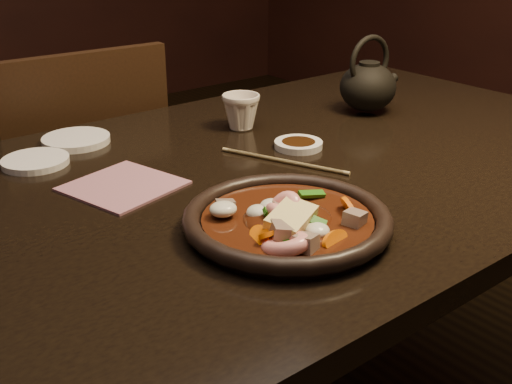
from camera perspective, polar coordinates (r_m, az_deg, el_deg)
table at (r=1.18m, az=0.95°, el=-1.26°), size 1.60×0.90×0.75m
chair at (r=1.72m, az=-15.40°, el=-0.89°), size 0.44×0.44×0.89m
plate at (r=0.92m, az=2.79°, el=-2.56°), size 0.30×0.30×0.03m
stirfry at (r=0.91m, az=2.68°, el=-2.61°), size 0.20×0.21×0.07m
soy_dish at (r=1.25m, az=3.79°, el=4.23°), size 0.09×0.09×0.01m
saucer_left at (r=1.23m, az=-19.02°, el=2.60°), size 0.12×0.12×0.01m
saucer_right at (r=1.33m, az=-15.70°, el=4.49°), size 0.13×0.13×0.01m
tea_cup at (r=1.35m, az=-1.34°, el=7.26°), size 0.09×0.09×0.08m
chopsticks at (r=1.18m, az=2.46°, el=2.78°), size 0.11×0.24×0.01m
napkin at (r=1.09m, az=-11.71°, el=0.54°), size 0.20×0.20×0.00m
teapot at (r=1.49m, az=9.95°, el=9.40°), size 0.16×0.13×0.17m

